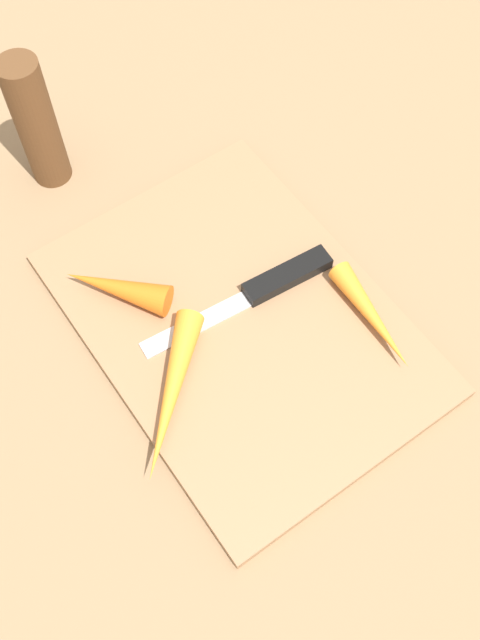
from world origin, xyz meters
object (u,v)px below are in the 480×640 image
object	(u,v)px
carrot_shortest	(117,288)
carrot_longest	(171,394)
pepper_grinder	(36,124)
cutting_board	(240,323)
knife	(275,282)
carrot_medium	(372,316)

from	to	relation	value
carrot_shortest	carrot_longest	size ratio (longest dim) A/B	0.65
carrot_shortest	pepper_grinder	distance (m)	0.19
carrot_shortest	carrot_longest	xyz separation A→B (m)	(-0.12, 0.02, -0.00)
cutting_board	carrot_longest	world-z (taller)	carrot_longest
carrot_longest	pepper_grinder	world-z (taller)	pepper_grinder
cutting_board	pepper_grinder	distance (m)	0.28
knife	cutting_board	bearing A→B (deg)	18.17
carrot_longest	pepper_grinder	xyz separation A→B (m)	(0.30, -0.04, 0.05)
cutting_board	knife	world-z (taller)	knife
knife	pepper_grinder	bearing A→B (deg)	-62.45
carrot_shortest	cutting_board	bearing A→B (deg)	-175.74
cutting_board	carrot_longest	xyz separation A→B (m)	(-0.03, 0.09, 0.02)
carrot_medium	carrot_shortest	distance (m)	0.24
knife	carrot_medium	size ratio (longest dim) A/B	1.74
carrot_medium	pepper_grinder	distance (m)	0.38
knife	carrot_shortest	bearing A→B (deg)	-25.66
knife	carrot_medium	distance (m)	0.10
carrot_medium	pepper_grinder	world-z (taller)	pepper_grinder
cutting_board	knife	bearing A→B (deg)	-76.82
carrot_medium	carrot_shortest	bearing A→B (deg)	-125.20
carrot_medium	knife	bearing A→B (deg)	-143.12
carrot_shortest	carrot_longest	world-z (taller)	carrot_shortest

